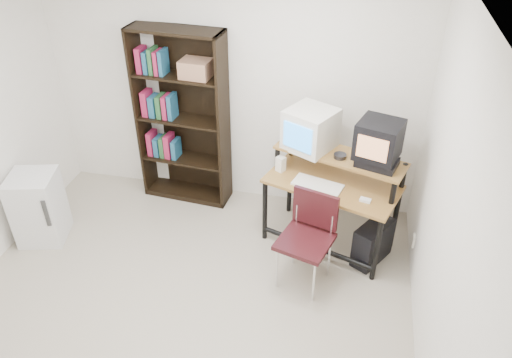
% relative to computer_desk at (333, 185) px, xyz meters
% --- Properties ---
extents(floor, '(4.00, 4.00, 0.01)m').
position_rel_computer_desk_xyz_m(floor, '(-1.18, -1.34, -0.70)').
color(floor, '#B2A894').
rests_on(floor, ground).
extents(ceiling, '(4.00, 4.00, 0.01)m').
position_rel_computer_desk_xyz_m(ceiling, '(-1.18, -1.34, 1.91)').
color(ceiling, white).
rests_on(ceiling, back_wall).
extents(back_wall, '(4.00, 0.01, 2.60)m').
position_rel_computer_desk_xyz_m(back_wall, '(-1.18, 0.66, 0.61)').
color(back_wall, white).
rests_on(back_wall, floor).
extents(right_wall, '(0.01, 4.00, 2.60)m').
position_rel_computer_desk_xyz_m(right_wall, '(0.82, -1.34, 0.61)').
color(right_wall, white).
rests_on(right_wall, floor).
extents(computer_desk, '(1.39, 0.99, 0.98)m').
position_rel_computer_desk_xyz_m(computer_desk, '(0.00, 0.00, 0.00)').
color(computer_desk, olive).
rests_on(computer_desk, floor).
extents(crt_monitor, '(0.57, 0.57, 0.40)m').
position_rel_computer_desk_xyz_m(crt_monitor, '(-0.27, 0.20, 0.48)').
color(crt_monitor, white).
rests_on(crt_monitor, computer_desk).
extents(vcr, '(0.42, 0.35, 0.08)m').
position_rel_computer_desk_xyz_m(vcr, '(0.37, -0.02, 0.32)').
color(vcr, black).
rests_on(vcr, computer_desk).
extents(crt_tv, '(0.46, 0.45, 0.35)m').
position_rel_computer_desk_xyz_m(crt_tv, '(0.36, 0.02, 0.53)').
color(crt_tv, black).
rests_on(crt_tv, vcr).
extents(cd_spindle, '(0.16, 0.16, 0.05)m').
position_rel_computer_desk_xyz_m(cd_spindle, '(0.03, 0.04, 0.30)').
color(cd_spindle, '#26262B').
rests_on(cd_spindle, computer_desk).
extents(keyboard, '(0.51, 0.33, 0.03)m').
position_rel_computer_desk_xyz_m(keyboard, '(-0.14, -0.10, 0.04)').
color(keyboard, white).
rests_on(keyboard, computer_desk).
extents(mousepad, '(0.28, 0.27, 0.01)m').
position_rel_computer_desk_xyz_m(mousepad, '(0.29, -0.24, 0.03)').
color(mousepad, black).
rests_on(mousepad, computer_desk).
extents(mouse, '(0.11, 0.08, 0.03)m').
position_rel_computer_desk_xyz_m(mouse, '(0.31, -0.26, 0.05)').
color(mouse, white).
rests_on(mouse, mousepad).
extents(desk_speaker, '(0.11, 0.10, 0.17)m').
position_rel_computer_desk_xyz_m(desk_speaker, '(-0.53, 0.09, 0.11)').
color(desk_speaker, white).
rests_on(desk_speaker, computer_desk).
extents(pc_tower, '(0.40, 0.49, 0.42)m').
position_rel_computer_desk_xyz_m(pc_tower, '(0.44, -0.19, -0.48)').
color(pc_tower, black).
rests_on(pc_tower, floor).
extents(school_chair, '(0.56, 0.56, 0.90)m').
position_rel_computer_desk_xyz_m(school_chair, '(-0.16, -0.56, -0.14)').
color(school_chair, black).
rests_on(school_chair, floor).
extents(bookshelf, '(1.00, 0.41, 1.96)m').
position_rel_computer_desk_xyz_m(bookshelf, '(-1.68, 0.52, 0.30)').
color(bookshelf, black).
rests_on(bookshelf, floor).
extents(mini_fridge, '(0.53, 0.53, 0.75)m').
position_rel_computer_desk_xyz_m(mini_fridge, '(-2.90, -0.56, -0.32)').
color(mini_fridge, silver).
rests_on(mini_fridge, floor).
extents(wall_outlet, '(0.02, 0.08, 0.12)m').
position_rel_computer_desk_xyz_m(wall_outlet, '(0.81, -0.19, -0.39)').
color(wall_outlet, beige).
rests_on(wall_outlet, right_wall).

